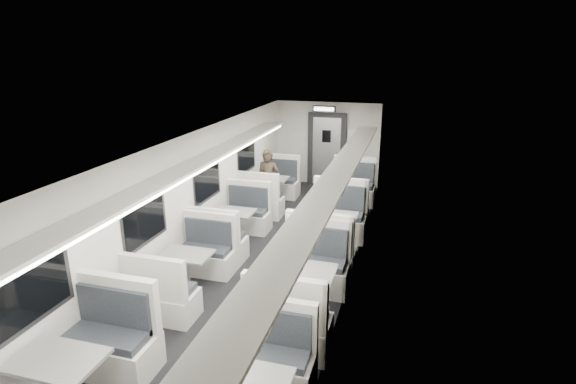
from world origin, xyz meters
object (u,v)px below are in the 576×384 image
Objects in this scene: booth_right_b at (331,235)px; exit_sign at (324,109)px; booth_left_c at (187,272)px; passenger at (268,182)px; booth_left_a at (271,191)px; booth_left_b at (234,227)px; vestibule_door at (327,150)px; booth_right_c at (304,292)px; booth_right_a at (348,199)px.

booth_right_b is 4.63m from exit_sign.
passenger is at bearing 88.63° from booth_left_c.
booth_right_b is at bearing -50.47° from booth_left_a.
booth_left_b is 1.02× the size of booth_left_c.
booth_right_b is at bearing -77.77° from vestibule_door.
booth_left_b is 0.87× the size of booth_right_b.
passenger reaches higher than booth_right_c.
vestibule_door is (1.00, 4.64, 0.67)m from booth_left_b.
booth_right_b is at bearing 90.00° from booth_right_c.
passenger is at bearing -169.04° from booth_right_a.
vestibule_door is at bearing 77.84° from booth_left_b.
exit_sign is at bearing 76.46° from booth_left_b.
booth_left_b is at bearing -102.16° from vestibule_door.
vestibule_door is at bearing 81.44° from booth_left_c.
booth_left_c is (0.00, -4.46, -0.02)m from booth_left_a.
booth_right_c reaches higher than booth_left_b.
booth_right_a is at bearing -61.17° from exit_sign.
booth_left_a is at bearing 129.53° from booth_right_b.
booth_right_a is 1.01× the size of booth_right_c.
booth_right_b is at bearing 45.48° from booth_left_c.
booth_left_b is at bearing 132.93° from booth_right_c.
booth_right_c is at bearing -81.62° from vestibule_door.
exit_sign is at bearing -90.00° from vestibule_door.
booth_right_c is 3.60× the size of exit_sign.
passenger is at bearing -112.50° from exit_sign.
booth_left_a is 0.94× the size of booth_right_c.
booth_left_b is 1.31× the size of passenger.
booth_right_c is (2.00, -4.60, 0.02)m from booth_left_a.
booth_left_c is 3.25× the size of exit_sign.
booth_right_b is 2.74m from passenger.
booth_left_a is at bearing -120.45° from exit_sign.
booth_right_b is 1.12× the size of vestibule_door.
booth_left_b is 0.91× the size of booth_right_a.
booth_right_a is (2.00, -0.12, 0.03)m from booth_left_a.
passenger is at bearing -78.92° from booth_left_a.
booth_right_c is (2.00, -0.14, 0.04)m from booth_left_c.
vestibule_door reaches higher than booth_left_a.
exit_sign reaches higher than booth_left_a.
booth_left_c is 4.78m from booth_right_a.
booth_left_a is at bearing 113.50° from booth_right_c.
booth_right_a is 0.96× the size of booth_right_b.
vestibule_door is 1.33m from exit_sign.
passenger is (0.09, 1.97, 0.41)m from booth_left_b.
vestibule_door is at bearing 102.23° from booth_right_b.
booth_left_a is at bearing 90.00° from booth_left_b.
booth_left_b is at bearing -93.95° from passenger.
booth_left_c is 2.85m from booth_right_b.
booth_left_b is at bearing -90.00° from booth_left_a.
exit_sign reaches higher than vestibule_door.
exit_sign is at bearing 80.78° from booth_left_c.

